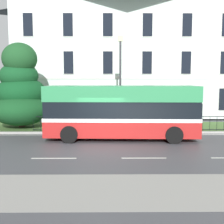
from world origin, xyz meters
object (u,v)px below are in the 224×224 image
georgian_townhouse (124,51)px  single_decker_bus (122,111)px  street_lamp_post (120,76)px  litter_bin (64,121)px  evergreen_tree (21,92)px

georgian_townhouse → single_decker_bus: 13.81m
street_lamp_post → litter_bin: street_lamp_post is taller
georgian_townhouse → street_lamp_post: size_ratio=3.22×
evergreen_tree → street_lamp_post: bearing=-6.1°
litter_bin → street_lamp_post: bearing=-0.2°
single_decker_bus → evergreen_tree: bearing=155.1°
georgian_townhouse → evergreen_tree: (-7.76, -9.40, -3.78)m
evergreen_tree → street_lamp_post: (6.98, -0.74, 1.13)m
georgian_townhouse → litter_bin: georgian_townhouse is taller
evergreen_tree → street_lamp_post: size_ratio=0.94×
georgian_townhouse → litter_bin: size_ratio=17.67×
single_decker_bus → litter_bin: single_decker_bus is taller
litter_bin → georgian_townhouse: bearing=65.4°
single_decker_bus → street_lamp_post: (0.03, 2.81, 2.09)m
evergreen_tree → litter_bin: bearing=-13.2°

